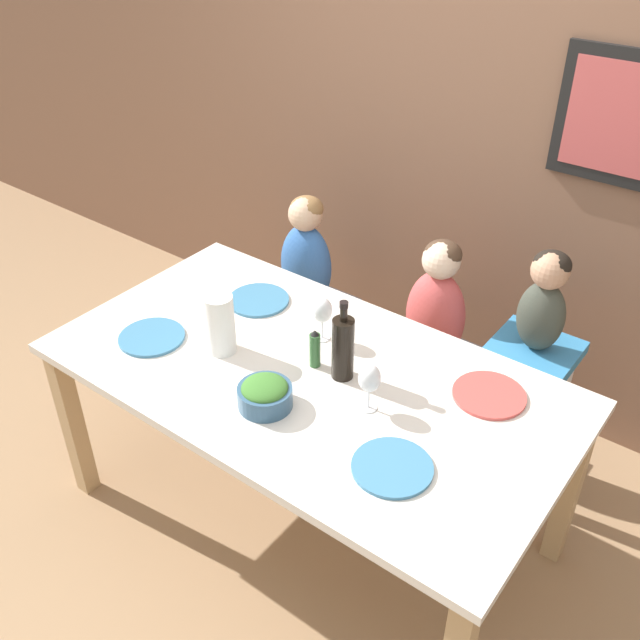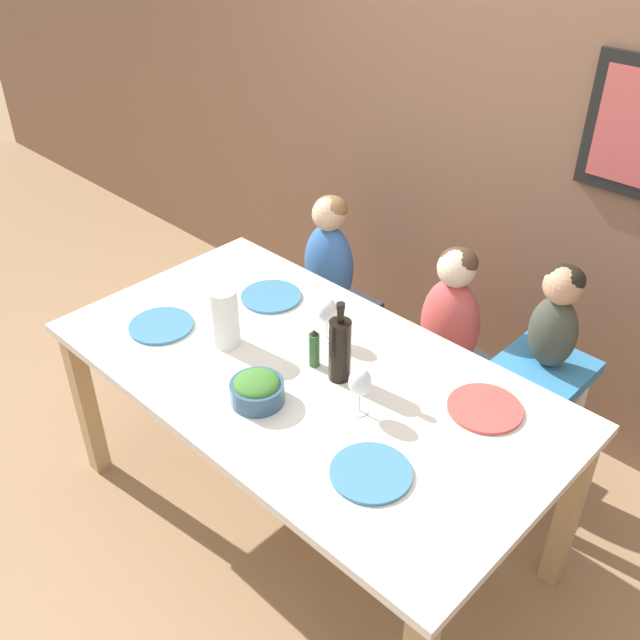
% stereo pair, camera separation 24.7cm
% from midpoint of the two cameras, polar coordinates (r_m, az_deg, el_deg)
% --- Properties ---
extents(ground_plane, '(14.00, 14.00, 0.00)m').
position_cam_midpoint_polar(ground_plane, '(3.07, -3.27, -15.61)').
color(ground_plane, '#9E7A56').
extents(wall_back, '(10.00, 0.09, 2.70)m').
position_cam_midpoint_polar(wall_back, '(3.18, 10.95, 15.42)').
color(wall_back, brown).
rests_on(wall_back, ground_plane).
extents(dining_table, '(1.86, 1.01, 0.78)m').
position_cam_midpoint_polar(dining_table, '(2.59, -3.76, -5.76)').
color(dining_table, silver).
rests_on(dining_table, ground_plane).
extents(chair_far_left, '(0.38, 0.40, 0.45)m').
position_cam_midpoint_polar(chair_far_left, '(3.53, -3.07, 0.26)').
color(chair_far_left, silver).
rests_on(chair_far_left, ground_plane).
extents(chair_far_center, '(0.38, 0.40, 0.45)m').
position_cam_midpoint_polar(chair_far_center, '(3.20, 6.58, -3.97)').
color(chair_far_center, silver).
rests_on(chair_far_center, ground_plane).
extents(chair_right_highchair, '(0.33, 0.34, 0.69)m').
position_cam_midpoint_polar(chair_right_highchair, '(2.97, 14.01, -4.65)').
color(chair_right_highchair, silver).
rests_on(chair_right_highchair, ground_plane).
extents(person_child_left, '(0.26, 0.19, 0.56)m').
position_cam_midpoint_polar(person_child_left, '(3.34, -3.25, 5.25)').
color(person_child_left, '#3366B2').
rests_on(person_child_left, chair_far_left).
extents(person_child_center, '(0.26, 0.19, 0.56)m').
position_cam_midpoint_polar(person_child_center, '(3.00, 7.02, 1.30)').
color(person_child_center, '#C64C4C').
rests_on(person_child_center, chair_far_center).
extents(person_baby_right, '(0.18, 0.15, 0.42)m').
position_cam_midpoint_polar(person_baby_right, '(2.75, 15.12, 1.64)').
color(person_baby_right, '#3D4238').
rests_on(person_baby_right, chair_right_highchair).
extents(wine_bottle, '(0.08, 0.08, 0.31)m').
position_cam_midpoint_polar(wine_bottle, '(2.43, -1.06, -2.28)').
color(wine_bottle, black).
rests_on(wine_bottle, dining_table).
extents(paper_towel_roll, '(0.11, 0.11, 0.23)m').
position_cam_midpoint_polar(paper_towel_roll, '(2.60, -10.69, -0.42)').
color(paper_towel_roll, white).
rests_on(paper_towel_roll, dining_table).
extents(wine_glass_near, '(0.08, 0.08, 0.18)m').
position_cam_midpoint_polar(wine_glass_near, '(2.30, 0.92, -4.86)').
color(wine_glass_near, white).
rests_on(wine_glass_near, dining_table).
extents(wine_glass_far, '(0.08, 0.08, 0.18)m').
position_cam_midpoint_polar(wine_glass_far, '(2.62, -2.51, 0.62)').
color(wine_glass_far, white).
rests_on(wine_glass_far, dining_table).
extents(salad_bowl_large, '(0.18, 0.18, 0.10)m').
position_cam_midpoint_polar(salad_bowl_large, '(2.37, -7.42, -5.99)').
color(salad_bowl_large, '#335675').
rests_on(salad_bowl_large, dining_table).
extents(dinner_plate_front_left, '(0.25, 0.25, 0.01)m').
position_cam_midpoint_polar(dinner_plate_front_left, '(2.78, -15.81, -1.42)').
color(dinner_plate_front_left, teal).
rests_on(dinner_plate_front_left, dining_table).
extents(dinner_plate_back_left, '(0.25, 0.25, 0.01)m').
position_cam_midpoint_polar(dinner_plate_back_left, '(2.92, -7.36, 1.51)').
color(dinner_plate_back_left, teal).
rests_on(dinner_plate_back_left, dining_table).
extents(dinner_plate_back_right, '(0.25, 0.25, 0.01)m').
position_cam_midpoint_polar(dinner_plate_back_right, '(2.46, 10.60, -6.02)').
color(dinner_plate_back_right, '#D14C47').
rests_on(dinner_plate_back_right, dining_table).
extents(dinner_plate_front_right, '(0.25, 0.25, 0.01)m').
position_cam_midpoint_polar(dinner_plate_front_right, '(2.18, 2.52, -11.83)').
color(dinner_plate_front_right, teal).
rests_on(dinner_plate_front_right, dining_table).
extents(condiment_bottle_hot_sauce, '(0.04, 0.04, 0.15)m').
position_cam_midpoint_polar(condiment_bottle_hot_sauce, '(2.51, -3.29, -2.38)').
color(condiment_bottle_hot_sauce, '#336633').
rests_on(condiment_bottle_hot_sauce, dining_table).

